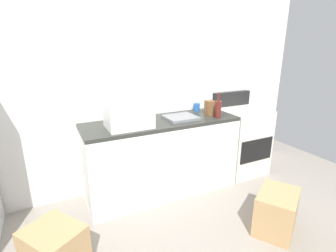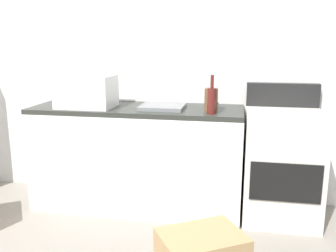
{
  "view_description": "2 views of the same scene",
  "coord_description": "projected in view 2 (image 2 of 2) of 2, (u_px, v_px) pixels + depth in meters",
  "views": [
    {
      "loc": [
        -0.87,
        -1.34,
        1.7
      ],
      "look_at": [
        0.24,
        0.92,
        0.92
      ],
      "focal_mm": 27.17,
      "sensor_mm": 36.0,
      "label": 1
    },
    {
      "loc": [
        1.14,
        -1.82,
        1.44
      ],
      "look_at": [
        0.63,
        0.89,
        0.82
      ],
      "focal_mm": 39.66,
      "sensor_mm": 36.0,
      "label": 2
    }
  ],
  "objects": [
    {
      "name": "stove_oven",
      "position": [
        281.0,
        164.0,
        3.04
      ],
      "size": [
        0.6,
        0.61,
        1.1
      ],
      "color": "silver",
      "rests_on": "ground_plane"
    },
    {
      "name": "sink_basin",
      "position": [
        163.0,
        107.0,
        3.09
      ],
      "size": [
        0.36,
        0.32,
        0.03
      ],
      "primitive_type": "cube",
      "color": "slate",
      "rests_on": "kitchen_counter"
    },
    {
      "name": "kitchen_counter",
      "position": [
        138.0,
        157.0,
        3.26
      ],
      "size": [
        1.8,
        0.6,
        0.9
      ],
      "color": "white",
      "rests_on": "ground_plane"
    },
    {
      "name": "wall_back",
      "position": [
        115.0,
        58.0,
        3.46
      ],
      "size": [
        5.0,
        0.1,
        2.6
      ],
      "primitive_type": "cube",
      "color": "silver",
      "rests_on": "ground_plane"
    },
    {
      "name": "knife_block",
      "position": [
        211.0,
        99.0,
        2.99
      ],
      "size": [
        0.1,
        0.1,
        0.18
      ],
      "primitive_type": "cube",
      "color": "brown",
      "rests_on": "kitchen_counter"
    },
    {
      "name": "microwave",
      "position": [
        86.0,
        91.0,
        3.13
      ],
      "size": [
        0.46,
        0.34,
        0.27
      ],
      "primitive_type": "cube",
      "color": "white",
      "rests_on": "kitchen_counter"
    },
    {
      "name": "wine_bottle",
      "position": [
        212.0,
        100.0,
        2.84
      ],
      "size": [
        0.07,
        0.07,
        0.3
      ],
      "color": "#591E19",
      "rests_on": "kitchen_counter"
    },
    {
      "name": "coffee_mug",
      "position": [
        210.0,
        99.0,
        3.25
      ],
      "size": [
        0.08,
        0.08,
        0.1
      ],
      "primitive_type": "cylinder",
      "color": "#2659A5",
      "rests_on": "kitchen_counter"
    }
  ]
}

